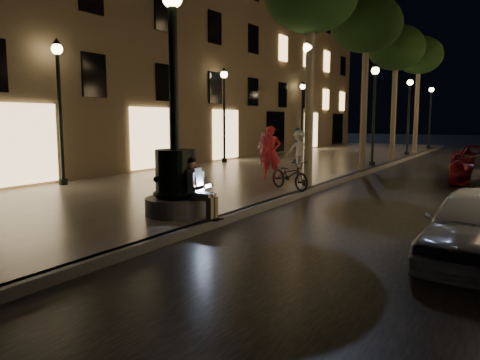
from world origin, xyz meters
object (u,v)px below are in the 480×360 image
Objects in this scene: lamp_curb_b at (374,101)px; car_front at (478,226)px; tree_second at (367,26)px; pedestrian_white at (299,150)px; lamp_left_a at (59,93)px; seated_man_laptop at (197,186)px; pedestrian_red at (271,152)px; stroller at (185,164)px; fountain_lamppost at (175,171)px; tree_third at (396,49)px; lamp_curb_c at (409,106)px; lamp_left_b at (224,103)px; pedestrian_pink at (264,149)px; pedestrian_blue at (298,145)px; lamp_left_c at (302,107)px; tree_far at (419,56)px; lamp_curb_d at (431,108)px; bicycle at (290,175)px; lamp_curb_a at (308,93)px.

lamp_curb_b is 1.29× the size of car_front.
tree_second is 4.31× the size of pedestrian_white.
pedestrian_white is at bearing 62.02° from lamp_left_a.
pedestrian_red is (-1.76, 7.04, 0.27)m from seated_man_laptop.
stroller is (-4.45, 5.33, -0.15)m from seated_man_laptop.
seated_man_laptop is (0.61, -0.00, -0.30)m from fountain_lamppost.
tree_third reaches higher than fountain_lamppost.
pedestrian_white is at bearing -102.14° from lamp_curb_c.
lamp_left_b reaches higher than pedestrian_pink.
pedestrian_blue is (-3.29, 14.29, -0.13)m from fountain_lamppost.
pedestrian_pink is (-3.86, 11.59, -0.23)m from fountain_lamppost.
lamp_left_c is at bearing 106.22° from fountain_lamppost.
tree_far is 10.50m from lamp_curb_b.
stroller is 0.57× the size of pedestrian_red.
seated_man_laptop is 0.69× the size of pedestrian_red.
fountain_lamppost reaches higher than pedestrian_white.
seated_man_laptop is 22.12m from lamp_curb_c.
lamp_curb_c and lamp_left_c have the same top height.
lamp_curb_b is at bearing 115.60° from car_front.
lamp_left_a is 13.00m from car_front.
lamp_curb_d is 25.21m from stroller.
lamp_curb_c reaches higher than seated_man_laptop.
tree_far reaches higher than lamp_curb_c.
lamp_left_a is 10.00m from lamp_left_b.
tree_third is at bearing 26.35° from bicycle.
pedestrian_red is at bearing -94.61° from lamp_curb_d.
pedestrian_blue is at bearing 36.38° from lamp_left_b.
tree_second is 1.54× the size of lamp_left_c.
car_front is 2.16× the size of pedestrian_white.
lamp_curb_c is (0.00, 8.00, 0.00)m from lamp_curb_b.
car_front is (12.60, -11.84, -2.60)m from lamp_left_b.
lamp_curb_b reaches higher than seated_man_laptop.
lamp_left_c is at bearing 95.39° from stroller.
tree_third reaches higher than lamp_left_a.
fountain_lamppost is 13.07m from tree_second.
tree_far is at bearing 89.60° from seated_man_laptop.
lamp_left_a is at bearing -150.60° from lamp_curb_a.
seated_man_laptop is at bearing -15.92° from lamp_left_a.
tree_third is 8.65m from lamp_left_c.
lamp_left_b is 3.42m from pedestrian_pink.
tree_second is 12.00m from tree_far.
seated_man_laptop is 6.44m from lamp_curb_a.
pedestrian_pink is (-4.47, 11.59, 0.07)m from seated_man_laptop.
lamp_curb_a is 17.50m from lamp_left_c.
lamp_curb_d is 4.29× the size of stroller.
lamp_left_c is 18.66m from bicycle.
lamp_curb_d is (0.00, 12.00, -2.90)m from tree_third.
tree_third is 4.64× the size of pedestrian_pink.
fountain_lamppost is 3.03× the size of pedestrian_white.
lamp_curb_d and lamp_left_a have the same top height.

